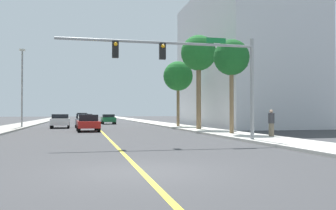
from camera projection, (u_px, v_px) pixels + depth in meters
name	position (u px, v px, depth m)	size (l,w,h in m)	color
ground	(94.00, 124.00, 50.96)	(192.00, 192.00, 0.00)	#38383A
sidewalk_left	(28.00, 124.00, 48.99)	(3.20, 168.00, 0.15)	#9E9B93
sidewalk_right	(156.00, 123.00, 52.93)	(3.20, 168.00, 0.15)	beige
lane_marking_center	(94.00, 124.00, 50.96)	(0.16, 144.00, 0.01)	yellow
building_right_near	(240.00, 60.00, 43.37)	(10.05, 20.45, 15.71)	silver
traffic_signal_mast	(192.00, 62.00, 19.41)	(10.52, 0.36, 5.53)	gray
street_lamp	(22.00, 84.00, 37.44)	(0.56, 0.28, 7.95)	gray
palm_near	(231.00, 58.00, 25.93)	(2.54, 2.54, 6.63)	brown
palm_mid	(199.00, 54.00, 32.72)	(3.15, 3.15, 8.35)	brown
palm_far	(178.00, 76.00, 39.48)	(3.17, 3.17, 6.97)	brown
car_silver	(84.00, 120.00, 40.28)	(1.95, 4.47, 1.45)	#BCBCC1
car_gray	(82.00, 118.00, 55.75)	(1.88, 3.85, 1.44)	slate
car_green	(108.00, 119.00, 50.98)	(1.90, 3.87, 1.35)	#196638
car_black	(82.00, 117.00, 61.34)	(1.96, 4.40, 1.53)	black
car_white	(60.00, 121.00, 38.18)	(1.98, 4.13, 1.43)	white
car_red	(88.00, 123.00, 31.39)	(1.99, 4.21, 1.43)	red
pedestrian	(271.00, 123.00, 22.52)	(0.38, 0.38, 1.64)	#726651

